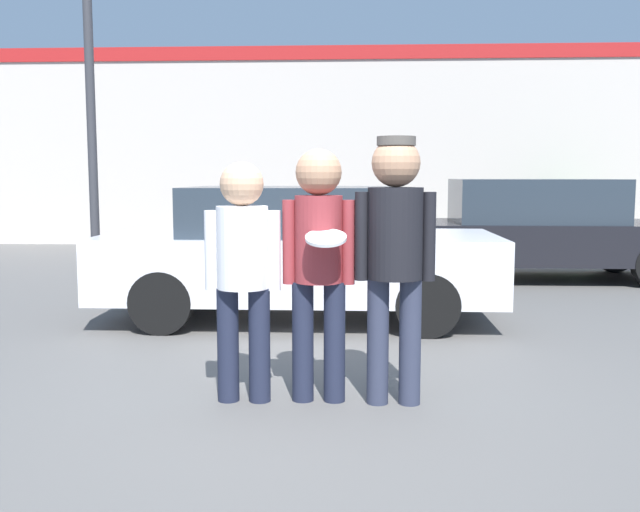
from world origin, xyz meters
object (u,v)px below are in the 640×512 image
at_px(person_right, 395,242).
at_px(parked_car_near, 298,253).
at_px(shrub, 569,217).
at_px(parked_car_far, 537,229).
at_px(person_left, 243,261).
at_px(person_middle_with_frisbee, 319,252).

height_order(person_right, parked_car_near, person_right).
height_order(person_right, shrub, person_right).
xyz_separation_m(parked_car_far, shrub, (1.69, 4.19, -0.04)).
relative_size(parked_car_near, shrub, 2.97).
xyz_separation_m(person_left, parked_car_far, (3.52, 6.15, -0.23)).
bearing_deg(parked_car_near, person_right, -72.57).
xyz_separation_m(person_left, shrub, (5.21, 10.34, -0.27)).
bearing_deg(parked_car_near, shrub, 55.83).
bearing_deg(person_middle_with_frisbee, parked_car_near, 97.69).
bearing_deg(person_left, parked_car_near, 87.28).
distance_m(person_left, parked_car_far, 7.09).
distance_m(person_right, parked_car_far, 6.65).
bearing_deg(shrub, person_right, -111.96).
bearing_deg(person_right, parked_car_near, 107.43).
distance_m(person_left, person_right, 1.05).
distance_m(person_right, parked_car_near, 3.04).
relative_size(person_middle_with_frisbee, shrub, 1.22).
bearing_deg(parked_car_near, person_left, -92.72).
bearing_deg(shrub, parked_car_near, -124.17).
xyz_separation_m(person_middle_with_frisbee, parked_car_near, (-0.38, 2.84, -0.31)).
distance_m(person_middle_with_frisbee, person_right, 0.52).
relative_size(person_right, parked_car_near, 0.43).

